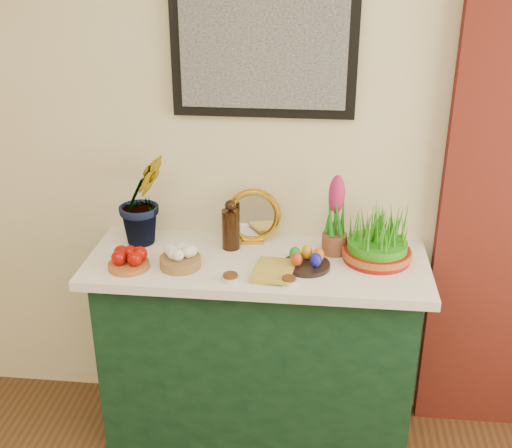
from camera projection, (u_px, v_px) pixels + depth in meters
The scene contains 14 objects.
room at pixel (41, 399), 0.59m from camera, with size 4.50×4.54×2.72m.
sideboard at pixel (257, 353), 2.83m from camera, with size 1.30×0.45×0.85m, color #163E21.
tablecloth at pixel (257, 263), 2.65m from camera, with size 1.40×0.55×0.04m, color white.
hyacinth_green at pixel (142, 185), 2.69m from camera, with size 0.26×0.22×0.52m, color #237C1B.
apple_bowl at pixel (128, 260), 2.55m from camera, with size 0.19×0.19×0.08m.
garlic_basket at pixel (180, 258), 2.56m from camera, with size 0.21×0.21×0.09m.
vinegar_cruet at pixel (231, 227), 2.69m from camera, with size 0.08×0.08×0.22m.
mirror at pixel (253, 216), 2.75m from camera, with size 0.25×0.09×0.24m.
book at pixel (254, 268), 2.53m from camera, with size 0.14×0.21×0.03m, color gold.
spice_dish_left at pixel (230, 278), 2.47m from camera, with size 0.07×0.07×0.03m.
spice_dish_right at pixel (289, 281), 2.44m from camera, with size 0.07×0.07×0.03m.
egg_plate at pixel (306, 261), 2.56m from camera, with size 0.22×0.22×0.08m.
hyacinth_pink at pixel (336, 219), 2.63m from camera, with size 0.11×0.11×0.34m.
wheatgrass_sabzeh at pixel (378, 238), 2.59m from camera, with size 0.28×0.28×0.23m.
Camera 1 is at (0.31, -0.34, 2.09)m, focal length 45.00 mm.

